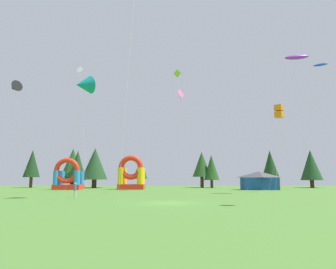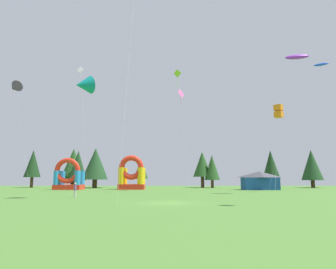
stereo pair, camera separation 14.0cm
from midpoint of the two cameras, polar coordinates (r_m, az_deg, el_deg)
name	(u,v)px [view 2 (the right image)]	position (r m, az deg, el deg)	size (l,w,h in m)	color
ground_plane	(169,203)	(26.94, 0.32, -12.92)	(120.00, 120.00, 0.00)	#47752D
kite_teal_delta	(83,85)	(35.64, -15.71, 9.10)	(4.06, 4.25, 13.84)	#0C7F7A
kite_orange_box	(279,111)	(26.45, 20.47, 4.16)	(1.63, 1.74, 8.18)	orange
kite_blue_parafoil	(321,65)	(56.15, 27.23, 11.76)	(5.67, 2.91, 20.95)	blue
kite_pink_diamond	(180,95)	(54.63, 2.45, 7.56)	(7.14, 1.47, 17.84)	#EA599E
kite_lime_diamond	(178,75)	(48.25, 1.96, 11.24)	(1.94, 3.46, 19.00)	#8CD826
kite_white_diamond	(81,71)	(62.75, -16.24, 11.49)	(4.34, 6.33, 23.82)	white
kite_black_delta	(15,88)	(47.78, -27.12, 7.97)	(3.12, 3.84, 15.72)	black
kite_purple_parafoil	(297,57)	(50.23, 23.46, 13.41)	(6.94, 1.74, 20.83)	purple
person_midfield	(75,189)	(35.04, -17.20, -9.86)	(0.29, 0.29, 1.67)	silver
inflatable_orange_dome	(132,177)	(58.93, -6.86, -8.01)	(4.94, 4.58, 6.51)	red
inflatable_red_slide	(69,178)	(60.11, -18.38, -7.93)	(5.00, 4.05, 5.93)	red
festival_tent	(260,181)	(59.13, 17.16, -8.39)	(6.29, 3.76, 3.41)	#19478C
tree_row_0	(33,164)	(76.53, -24.34, -5.09)	(3.72, 3.72, 8.69)	#4C331E
tree_row_1	(73,163)	(76.15, -17.55, -5.17)	(5.37, 5.37, 9.29)	#4C331E
tree_row_2	(73,166)	(75.55, -17.53, -5.82)	(4.12, 4.12, 7.95)	#4C331E
tree_row_3	(78,165)	(72.76, -16.73, -5.67)	(4.18, 4.18, 8.53)	#4C331E
tree_row_4	(95,164)	(69.49, -13.63, -5.47)	(5.80, 5.80, 8.88)	#4C331E
tree_row_5	(141,169)	(71.91, -5.13, -6.62)	(3.51, 3.51, 6.59)	#4C331E
tree_row_6	(202,164)	(69.91, 6.61, -5.69)	(4.31, 4.31, 8.24)	#4C331E
tree_row_7	(212,168)	(68.95, 8.45, -6.25)	(3.51, 3.51, 7.41)	#4C331E
tree_row_8	(271,165)	(75.57, 19.08, -5.47)	(4.09, 4.09, 8.74)	#4C331E
tree_row_9	(312,165)	(75.76, 25.76, -5.25)	(4.73, 4.73, 8.61)	#4C331E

